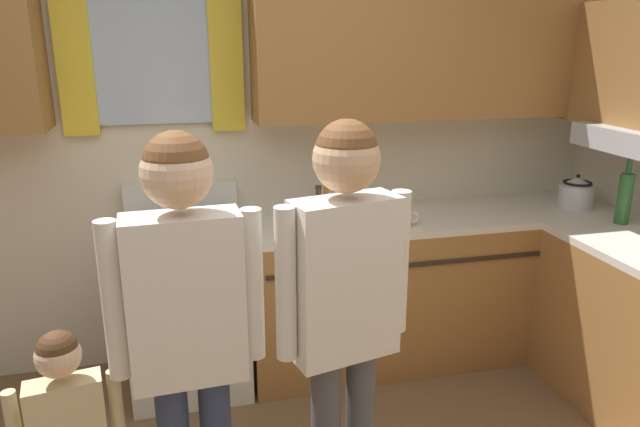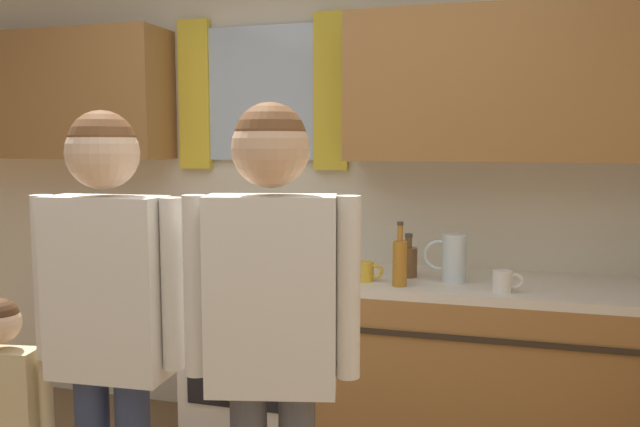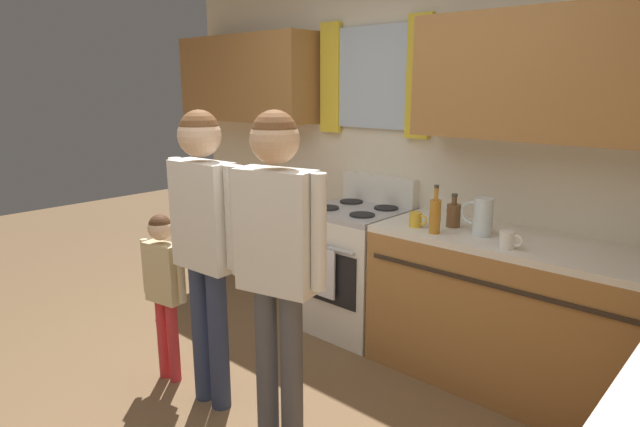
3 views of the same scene
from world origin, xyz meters
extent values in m
cube|color=beige|center=(0.00, 1.90, 1.30)|extent=(4.60, 0.10, 2.60)
cube|color=silver|center=(-0.37, 1.83, 1.79)|extent=(0.60, 0.03, 0.71)
cube|color=yellow|center=(-0.75, 1.82, 1.79)|extent=(0.18, 0.04, 0.81)
cube|color=yellow|center=(0.02, 1.82, 1.79)|extent=(0.18, 0.04, 0.81)
cube|color=#9E6B38|center=(-1.59, 1.69, 1.79)|extent=(1.42, 0.32, 0.70)
cube|color=#9E6B38|center=(1.23, 1.69, 1.79)|extent=(2.15, 0.32, 0.70)
cube|color=#9E6B38|center=(1.18, 1.54, 0.43)|extent=(2.24, 0.62, 0.86)
cube|color=silver|center=(1.18, 1.54, 0.88)|extent=(2.24, 0.62, 0.04)
cube|color=#2D2319|center=(1.18, 1.23, 0.72)|extent=(2.12, 0.01, 0.02)
cube|color=silver|center=(-0.27, 1.54, 0.43)|extent=(0.62, 0.62, 0.86)
cube|color=black|center=(-0.27, 1.23, 0.48)|extent=(0.50, 0.01, 0.36)
cylinder|color=#ADADB2|center=(-0.27, 1.20, 0.70)|extent=(0.50, 0.02, 0.02)
cube|color=#ADADB2|center=(-0.27, 1.54, 0.88)|extent=(0.62, 0.62, 0.04)
cube|color=silver|center=(-0.27, 1.81, 1.00)|extent=(0.62, 0.08, 0.20)
cylinder|color=black|center=(-0.42, 1.40, 0.91)|extent=(0.17, 0.17, 0.01)
cylinder|color=black|center=(-0.11, 1.40, 0.91)|extent=(0.17, 0.17, 0.01)
cylinder|color=black|center=(-0.42, 1.68, 0.91)|extent=(0.17, 0.17, 0.01)
cylinder|color=black|center=(-0.11, 1.68, 0.91)|extent=(0.17, 0.17, 0.01)
cube|color=silver|center=(-0.27, 1.19, 0.52)|extent=(0.20, 0.02, 0.34)
cylinder|color=#B27223|center=(0.46, 1.34, 1.00)|extent=(0.06, 0.06, 0.20)
cylinder|color=#B27223|center=(0.46, 1.34, 1.14)|extent=(0.02, 0.02, 0.07)
cylinder|color=#3F382D|center=(0.46, 1.34, 1.18)|extent=(0.03, 0.03, 0.02)
cylinder|color=brown|center=(0.47, 1.55, 0.97)|extent=(0.08, 0.08, 0.14)
cylinder|color=brown|center=(0.47, 1.55, 1.06)|extent=(0.03, 0.03, 0.05)
cylinder|color=#3F382D|center=(0.47, 1.55, 1.10)|extent=(0.04, 0.04, 0.02)
cylinder|color=gold|center=(0.30, 1.40, 0.95)|extent=(0.08, 0.08, 0.09)
torus|color=gold|center=(0.35, 1.40, 0.95)|extent=(0.06, 0.01, 0.06)
cylinder|color=white|center=(0.90, 1.34, 0.95)|extent=(0.08, 0.08, 0.09)
torus|color=white|center=(0.95, 1.34, 0.95)|extent=(0.07, 0.01, 0.07)
cylinder|color=silver|center=(0.69, 1.49, 1.01)|extent=(0.11, 0.11, 0.22)
torus|color=silver|center=(0.62, 1.49, 1.02)|extent=(0.14, 0.02, 0.14)
cylinder|color=#2D3856|center=(-0.20, 0.26, 0.40)|extent=(0.11, 0.11, 0.80)
cylinder|color=#2D3856|center=(-0.34, 0.26, 0.40)|extent=(0.11, 0.11, 0.80)
cube|color=white|center=(-0.27, 0.26, 1.08)|extent=(0.37, 0.18, 0.57)
cylinder|color=white|center=(-0.05, 0.27, 1.11)|extent=(0.07, 0.07, 0.52)
cylinder|color=white|center=(-0.49, 0.25, 1.11)|extent=(0.07, 0.07, 0.52)
sphere|color=beige|center=(-0.27, 0.26, 1.50)|extent=(0.22, 0.22, 0.22)
sphere|color=brown|center=(-0.27, 0.26, 1.52)|extent=(0.20, 0.20, 0.20)
cylinder|color=#4C4C51|center=(0.33, 0.29, 0.40)|extent=(0.11, 0.11, 0.81)
cylinder|color=#4C4C51|center=(0.19, 0.26, 0.40)|extent=(0.11, 0.11, 0.81)
cube|color=white|center=(0.26, 0.27, 1.09)|extent=(0.40, 0.24, 0.57)
cylinder|color=white|center=(0.48, 0.32, 1.12)|extent=(0.07, 0.07, 0.53)
cylinder|color=white|center=(0.05, 0.22, 1.12)|extent=(0.07, 0.07, 0.53)
sphere|color=#DBAD84|center=(0.26, 0.27, 1.51)|extent=(0.22, 0.22, 0.22)
sphere|color=brown|center=(0.26, 0.27, 1.54)|extent=(0.20, 0.20, 0.20)
cylinder|color=red|center=(-0.62, 0.24, 0.25)|extent=(0.07, 0.07, 0.50)
cylinder|color=red|center=(-0.71, 0.23, 0.25)|extent=(0.07, 0.07, 0.50)
cube|color=#D1BC8C|center=(-0.66, 0.24, 0.68)|extent=(0.24, 0.13, 0.36)
cylinder|color=#D1BC8C|center=(-0.52, 0.26, 0.70)|extent=(0.04, 0.04, 0.33)
cylinder|color=#D1BC8C|center=(-0.81, 0.21, 0.70)|extent=(0.04, 0.04, 0.33)
sphere|color=beige|center=(-0.66, 0.24, 0.95)|extent=(0.14, 0.14, 0.14)
sphere|color=#4C2D19|center=(-0.66, 0.24, 0.97)|extent=(0.13, 0.13, 0.13)
camera|label=1|loc=(-0.26, -1.52, 1.88)|focal=33.06mm
camera|label=2|loc=(0.89, -1.42, 1.52)|focal=35.90mm
camera|label=3|loc=(1.98, -1.34, 1.75)|focal=30.06mm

